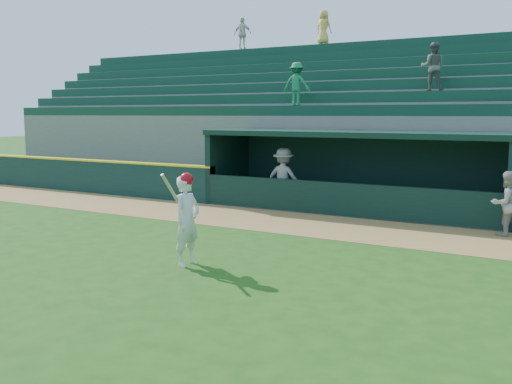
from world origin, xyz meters
TOP-DOWN VIEW (x-y plane):
  - ground at (0.00, 0.00)m, footprint 120.00×120.00m
  - warning_track at (0.00, 4.90)m, footprint 40.00×3.00m
  - field_wall_left at (-12.25, 6.55)m, footprint 15.50×0.30m
  - wall_stripe_left at (-12.25, 6.55)m, footprint 15.50×0.32m
  - dugout_player_front at (4.55, 5.96)m, footprint 0.99×0.97m
  - dugout_player_inside at (-2.15, 7.14)m, footprint 1.28×0.79m
  - dugout at (0.00, 8.00)m, footprint 9.40×2.80m
  - stands at (0.01, 12.57)m, footprint 34.50×6.25m
  - batter_at_plate at (-0.58, -0.12)m, footprint 0.52×0.81m

SIDE VIEW (x-z plane):
  - ground at x=0.00m, z-range 0.00..0.00m
  - warning_track at x=0.00m, z-range 0.00..0.01m
  - field_wall_left at x=-12.25m, z-range 0.00..1.20m
  - dugout_player_front at x=4.55m, z-range 0.00..1.60m
  - batter_at_plate at x=-0.58m, z-range -0.01..1.86m
  - dugout_player_inside at x=-2.15m, z-range 0.00..1.91m
  - wall_stripe_left at x=-12.25m, z-range 1.20..1.26m
  - dugout at x=0.00m, z-range 0.13..2.59m
  - stands at x=0.01m, z-range -1.34..6.12m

